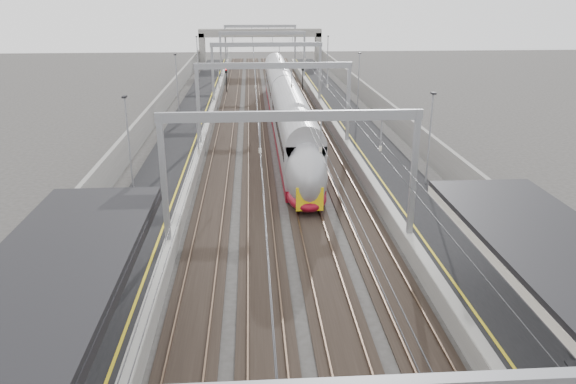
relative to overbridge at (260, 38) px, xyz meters
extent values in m
cube|color=black|center=(-8.00, -55.00, -4.81)|extent=(4.00, 120.00, 1.00)
cube|color=black|center=(8.00, -55.00, -4.81)|extent=(4.00, 120.00, 1.00)
cube|color=black|center=(-4.50, -55.00, -5.27)|extent=(2.40, 140.00, 0.08)
cube|color=brown|center=(-5.22, -55.00, -5.18)|extent=(0.07, 140.00, 0.14)
cube|color=brown|center=(-3.78, -55.00, -5.18)|extent=(0.07, 140.00, 0.14)
cube|color=black|center=(-1.50, -55.00, -5.27)|extent=(2.40, 140.00, 0.08)
cube|color=brown|center=(-2.22, -55.00, -5.18)|extent=(0.07, 140.00, 0.14)
cube|color=brown|center=(-0.78, -55.00, -5.18)|extent=(0.07, 140.00, 0.14)
cube|color=black|center=(1.50, -55.00, -5.27)|extent=(2.40, 140.00, 0.08)
cube|color=brown|center=(0.78, -55.00, -5.18)|extent=(0.07, 140.00, 0.14)
cube|color=brown|center=(2.22, -55.00, -5.18)|extent=(0.07, 140.00, 0.14)
cube|color=black|center=(4.50, -55.00, -5.27)|extent=(2.40, 140.00, 0.08)
cube|color=brown|center=(3.78, -55.00, -5.18)|extent=(0.07, 140.00, 0.14)
cube|color=brown|center=(5.22, -55.00, -5.18)|extent=(0.07, 140.00, 0.14)
cube|color=gray|center=(-6.30, -78.00, -1.01)|extent=(0.28, 0.28, 6.60)
cube|color=gray|center=(6.30, -78.00, -1.01)|extent=(0.28, 0.28, 6.60)
cube|color=gray|center=(0.00, -78.00, 2.04)|extent=(13.00, 0.25, 0.50)
cube|color=gray|center=(-6.30, -58.00, -1.01)|extent=(0.28, 0.28, 6.60)
cube|color=gray|center=(6.30, -58.00, -1.01)|extent=(0.28, 0.28, 6.60)
cube|color=gray|center=(0.00, -58.00, 2.04)|extent=(13.00, 0.25, 0.50)
cube|color=gray|center=(-6.30, -38.00, -1.01)|extent=(0.28, 0.28, 6.60)
cube|color=gray|center=(6.30, -38.00, -1.01)|extent=(0.28, 0.28, 6.60)
cube|color=gray|center=(0.00, -38.00, 2.04)|extent=(13.00, 0.25, 0.50)
cube|color=gray|center=(-6.30, -18.00, -1.01)|extent=(0.28, 0.28, 6.60)
cube|color=gray|center=(6.30, -18.00, -1.01)|extent=(0.28, 0.28, 6.60)
cube|color=gray|center=(0.00, -18.00, 2.04)|extent=(13.00, 0.25, 0.50)
cube|color=gray|center=(-6.30, 0.00, -1.01)|extent=(0.28, 0.28, 6.60)
cube|color=gray|center=(6.30, 0.00, -1.01)|extent=(0.28, 0.28, 6.60)
cube|color=gray|center=(0.00, 0.00, 2.04)|extent=(13.00, 0.25, 0.50)
cylinder|color=#262628|center=(-4.50, -50.00, 0.19)|extent=(0.03, 140.00, 0.03)
cylinder|color=#262628|center=(-1.50, -50.00, 0.19)|extent=(0.03, 140.00, 0.03)
cylinder|color=#262628|center=(1.50, -50.00, 0.19)|extent=(0.03, 140.00, 0.03)
cylinder|color=#262628|center=(4.50, -50.00, 0.19)|extent=(0.03, 140.00, 0.03)
cylinder|color=black|center=(-9.70, -86.00, -2.31)|extent=(0.20, 0.20, 4.00)
cylinder|color=black|center=(9.70, -86.00, -2.31)|extent=(0.20, 0.20, 4.00)
cube|color=gray|center=(0.00, 0.00, 0.89)|extent=(22.00, 2.20, 1.40)
cube|color=gray|center=(-10.50, 0.00, -2.21)|extent=(1.00, 2.20, 6.20)
cube|color=gray|center=(10.50, 0.00, -2.21)|extent=(1.00, 2.20, 6.20)
cube|color=gray|center=(-11.20, -55.00, -3.71)|extent=(0.30, 120.00, 3.20)
cube|color=gray|center=(11.20, -55.00, -3.71)|extent=(0.30, 120.00, 3.20)
cube|color=maroon|center=(1.50, -59.76, -4.72)|extent=(2.63, 22.45, 0.78)
cube|color=#9E9EA3|center=(1.50, -59.76, -2.87)|extent=(2.63, 22.45, 2.93)
cube|color=black|center=(1.50, -67.62, -5.03)|extent=(1.95, 2.34, 0.49)
cube|color=maroon|center=(1.50, -36.93, -4.72)|extent=(2.63, 22.45, 0.78)
cube|color=#9E9EA3|center=(1.50, -36.93, -2.87)|extent=(2.63, 22.45, 2.93)
cube|color=black|center=(1.50, -44.78, -5.03)|extent=(1.95, 2.34, 0.49)
ellipsoid|color=#9E9EA3|center=(1.50, -71.18, -3.16)|extent=(2.63, 5.07, 4.10)
cube|color=yellow|center=(1.50, -73.28, -4.04)|extent=(1.66, 0.12, 1.46)
cube|color=black|center=(1.50, -72.84, -2.57)|extent=(1.56, 0.56, 0.92)
cylinder|color=black|center=(8.48, -90.00, -4.09)|extent=(0.06, 0.06, 0.45)
cylinder|color=black|center=(-5.20, -27.31, -3.81)|extent=(0.12, 0.12, 3.00)
cube|color=black|center=(-5.20, -27.31, -2.21)|extent=(0.32, 0.22, 0.75)
sphere|color=red|center=(-5.20, -27.44, -2.06)|extent=(0.16, 0.16, 0.16)
cylinder|color=black|center=(3.20, -37.87, -3.81)|extent=(0.12, 0.12, 3.00)
cube|color=black|center=(3.20, -37.87, -2.21)|extent=(0.32, 0.22, 0.75)
sphere|color=red|center=(3.20, -38.00, -2.06)|extent=(0.16, 0.16, 0.16)
cylinder|color=black|center=(5.40, -25.42, -3.81)|extent=(0.12, 0.12, 3.00)
cube|color=black|center=(5.40, -25.42, -2.21)|extent=(0.32, 0.22, 0.75)
sphere|color=#0CE526|center=(5.40, -25.55, -2.06)|extent=(0.16, 0.16, 0.16)
camera|label=1|loc=(-1.88, -104.72, 7.65)|focal=35.00mm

